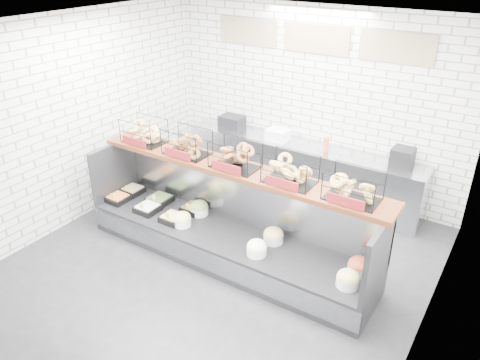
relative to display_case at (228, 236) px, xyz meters
The scene contains 5 objects.
ground 0.48m from the display_case, 89.42° to the right, with size 5.50×5.50×0.00m, color black.
room_shell 1.75m from the display_case, 89.22° to the left, with size 5.02×5.51×3.01m.
display_case is the anchor object (origin of this frame).
bagel_shelf 1.07m from the display_case, 88.70° to the left, with size 4.10×0.50×0.40m.
prep_counter 2.09m from the display_case, 89.92° to the left, with size 4.00×0.60×1.20m.
Camera 1 is at (2.93, -3.91, 3.77)m, focal length 35.00 mm.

